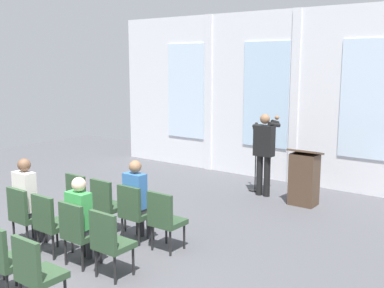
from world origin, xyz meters
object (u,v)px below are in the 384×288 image
Objects in this scene: chair_r2_c3 at (36,270)px; chair_r1_c2 at (78,230)px; audience_r1_c0 at (28,197)px; chair_r1_c3 at (110,240)px; chair_r0_c3 at (165,218)px; chair_r1_c0 at (24,213)px; speaker at (264,148)px; lectern at (304,178)px; chair_r0_c2 at (134,210)px; audience_r0_c2 at (137,196)px; audience_r1_c2 at (82,216)px; chair_r0_c0 at (81,196)px; mic_stand at (255,176)px; chair_r1_c1 at (50,221)px; chair_r2_c2 at (4,256)px; chair_r0_c1 at (106,203)px.

chair_r1_c2 is at bearing 119.39° from chair_r2_c3.
chair_r2_c3 is at bearing -32.31° from audience_r1_c0.
chair_r1_c3 is at bearing 0.00° from chair_r1_c2.
chair_r1_c0 is at bearing -149.39° from chair_r0_c3.
chair_r1_c3 is at bearing -87.05° from speaker.
chair_r1_c2 is (-1.36, -4.62, -0.02)m from lectern.
speaker is 5.04m from chair_r1_c0.
chair_r1_c3 is at bearing -60.61° from chair_r0_c2.
audience_r0_c2 is at bearing 41.67° from audience_r1_c0.
speaker is 1.38× the size of audience_r1_c2.
chair_r1_c0 is (0.00, -1.13, 0.00)m from chair_r0_c0.
speaker is 4.77m from chair_r1_c2.
audience_r1_c2 is (0.00, -1.13, -0.02)m from audience_r0_c2.
mic_stand reaches higher than chair_r1_c2.
chair_r0_c3 is (0.24, -3.60, -0.50)m from speaker.
chair_r1_c2 is at bearing -119.39° from chair_r0_c3.
chair_r2_c3 is (0.64, -2.34, -0.20)m from audience_r0_c2.
chair_r0_c2 is 0.64m from chair_r0_c3.
mic_stand is 4.89m from audience_r1_c2.
chair_r0_c3 is 2.26m from chair_r2_c3.
chair_r1_c1 is at bearing -113.43° from lectern.
chair_r0_c0 is at bearing 138.41° from chair_r1_c2.
speaker reaches higher than chair_r1_c0.
audience_r1_c2 is (-0.00, -1.05, 0.18)m from chair_r0_c2.
chair_r1_c0 is at bearing -138.41° from chair_r0_c2.
mic_stand is 1.65× the size of chair_r2_c2.
chair_r0_c3 is (0.64, 0.00, 0.00)m from chair_r0_c2.
chair_r1_c3 is at bearing -83.45° from mic_stand.
chair_r0_c2 and chair_r1_c0 have the same top height.
speaker is 1.89× the size of chair_r2_c2.
lectern is 1.23× the size of chair_r1_c3.
lectern is at bearing 78.21° from chair_r0_c3.
mic_stand is 6.11m from chair_r2_c3.
chair_r0_c3 is 1.00× the size of chair_r1_c3.
chair_r0_c0 is at bearing 90.00° from chair_r1_c0.
chair_r0_c3 is at bearing -86.13° from speaker.
chair_r0_c0 is 2.22m from chair_r1_c3.
chair_r1_c0 is 1.00× the size of chair_r1_c2.
mic_stand reaches higher than chair_r2_c2.
audience_r0_c2 reaches higher than chair_r0_c2.
audience_r1_c0 is 1.27m from audience_r1_c2.
audience_r1_c0 is 1.48× the size of chair_r2_c2.
audience_r1_c2 is (-0.00, 0.08, 0.18)m from chair_r1_c2.
chair_r1_c1 is (-2.00, -4.62, -0.02)m from lectern.
chair_r1_c2 is 1.00× the size of chair_r2_c3.
chair_r2_c3 is (1.27, -2.26, 0.00)m from chair_r0_c1.
chair_r1_c3 is (1.27, -1.13, 0.00)m from chair_r0_c1.
chair_r0_c0 is at bearing 180.00° from chair_r0_c2.
chair_r1_c1 is (0.64, 0.00, 0.00)m from chair_r1_c0.
mic_stand is 1.12× the size of audience_r1_c0.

